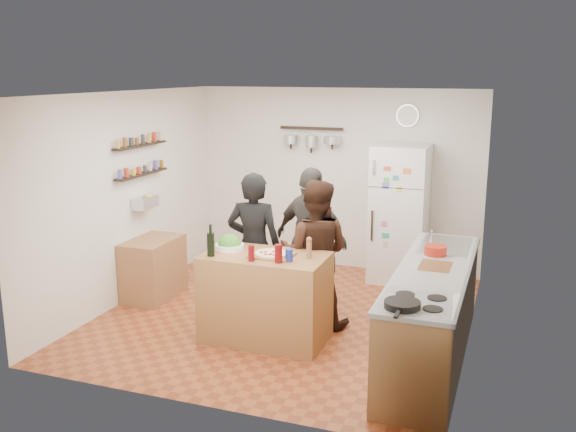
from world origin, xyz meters
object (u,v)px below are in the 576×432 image
at_px(pepper_mill, 309,250).
at_px(skillet, 402,304).
at_px(salad_bowl, 230,247).
at_px(side_table, 153,268).
at_px(salt_canister, 289,255).
at_px(person_back, 311,239).
at_px(counter_run, 432,315).
at_px(prep_island, 266,297).
at_px(fridge, 399,214).
at_px(person_center, 315,254).
at_px(red_bowl, 435,250).
at_px(wine_bottle, 211,245).
at_px(person_left, 254,246).
at_px(wall_clock, 408,116).

distance_m(pepper_mill, skillet, 1.55).
xyz_separation_m(salad_bowl, side_table, (-1.35, 0.66, -0.57)).
relative_size(salt_canister, person_back, 0.07).
bearing_deg(salt_canister, side_table, 158.21).
distance_m(pepper_mill, side_table, 2.40).
bearing_deg(skillet, counter_run, 84.91).
relative_size(skillet, side_table, 0.36).
relative_size(prep_island, fridge, 0.69).
relative_size(person_center, skillet, 5.62).
bearing_deg(skillet, salad_bowl, 151.70).
distance_m(salad_bowl, skillet, 2.26).
relative_size(salad_bowl, red_bowl, 1.32).
bearing_deg(wine_bottle, salt_canister, 7.13).
bearing_deg(person_left, prep_island, 115.96).
distance_m(person_center, person_back, 0.52).
distance_m(salad_bowl, side_table, 1.61).
relative_size(counter_run, wall_clock, 8.77).
height_order(wine_bottle, wall_clock, wall_clock).
height_order(salt_canister, skillet, salt_canister).
relative_size(person_center, person_back, 0.97).
bearing_deg(person_center, prep_island, 50.30).
bearing_deg(side_table, skillet, -27.37).
bearing_deg(pepper_mill, red_bowl, 23.59).
xyz_separation_m(person_left, fridge, (1.26, 1.89, 0.07)).
distance_m(skillet, red_bowl, 1.58).
relative_size(person_back, counter_run, 0.63).
distance_m(wine_bottle, person_back, 1.43).
height_order(salad_bowl, side_table, salad_bowl).
bearing_deg(wall_clock, wine_bottle, -115.72).
bearing_deg(salad_bowl, skillet, -28.30).
xyz_separation_m(person_center, side_table, (-2.12, 0.15, -0.44)).
bearing_deg(skillet, side_table, 152.63).
height_order(prep_island, wall_clock, wall_clock).
xyz_separation_m(prep_island, person_center, (0.35, 0.55, 0.35)).
distance_m(person_back, side_table, 2.00).
xyz_separation_m(person_back, side_table, (-1.92, -0.32, -0.47)).
bearing_deg(wall_clock, red_bowl, -72.12).
height_order(salt_canister, person_left, person_left).
relative_size(prep_island, salad_bowl, 4.19).
relative_size(wine_bottle, skillet, 0.82).
bearing_deg(salt_canister, prep_island, 158.20).
height_order(prep_island, fridge, fridge).
relative_size(red_bowl, side_table, 0.28).
relative_size(wine_bottle, person_center, 0.15).
height_order(person_center, red_bowl, person_center).
bearing_deg(person_left, counter_run, 160.75).
xyz_separation_m(wine_bottle, pepper_mill, (0.95, 0.27, -0.03)).
bearing_deg(prep_island, fridge, 69.01).
relative_size(person_back, side_table, 2.08).
distance_m(salt_canister, fridge, 2.60).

